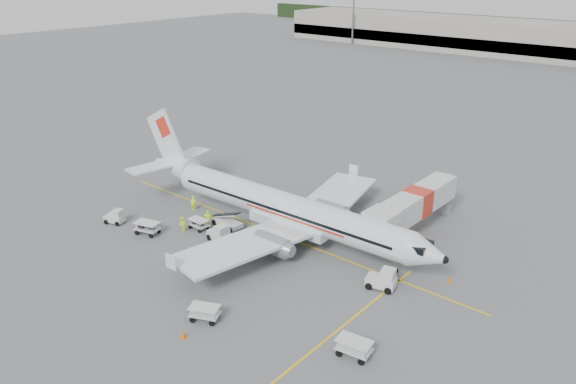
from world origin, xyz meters
name	(u,v)px	position (x,y,z in m)	size (l,w,h in m)	color
ground	(275,233)	(0.00, 0.00, 0.00)	(360.00, 360.00, 0.00)	#56595B
stripe_lead	(275,233)	(0.00, 0.00, 0.01)	(44.00, 0.20, 0.01)	yellow
stripe_cross	(346,324)	(14.00, -8.00, 0.01)	(0.20, 20.00, 0.01)	yellow
terminal_west	(457,33)	(-40.00, 130.00, 4.50)	(110.00, 22.00, 9.00)	gray
mast_west	(354,8)	(-70.00, 118.00, 11.00)	(3.20, 1.20, 22.00)	slate
aircraft	(286,188)	(1.03, 0.49, 4.92)	(35.72, 28.00, 9.85)	white
jet_bridge	(416,211)	(10.36, 9.50, 2.17)	(3.10, 16.55, 4.35)	silver
belt_loader	(227,215)	(-4.75, -2.00, 1.23)	(4.53, 1.70, 2.46)	silver
tug_fore	(381,278)	(13.38, -2.00, 0.92)	(2.39, 1.37, 1.85)	silver
tug_mid	(219,232)	(-3.07, -4.73, 0.89)	(2.30, 1.32, 1.78)	silver
tug_aft	(114,216)	(-14.29, -8.90, 0.76)	(1.97, 1.13, 1.52)	silver
cart_loaded_a	(198,224)	(-6.55, -4.29, 0.53)	(2.04, 1.21, 1.07)	silver
cart_loaded_b	(147,228)	(-9.61, -8.27, 0.64)	(2.44, 1.44, 1.27)	silver
cart_empty_a	(205,313)	(5.52, -14.41, 0.59)	(2.26, 1.34, 1.18)	silver
cart_empty_b	(354,348)	(16.48, -10.66, 0.63)	(2.42, 1.43, 1.26)	silver
cone_nose	(449,279)	(17.32, 2.48, 0.27)	(0.33, 0.33, 0.53)	#F36301
cone_port	(352,184)	(-1.10, 15.31, 0.27)	(0.33, 0.33, 0.54)	#F36301
cone_stbd	(183,334)	(5.94, -16.92, 0.32)	(0.39, 0.39, 0.64)	#F36301
crew_a	(193,203)	(-10.46, -1.50, 0.80)	(0.58, 0.38, 1.60)	#CDFC19
crew_b	(182,224)	(-7.32, -5.74, 0.81)	(0.78, 0.61, 1.61)	#CDFC19
crew_c	(223,231)	(-2.91, -4.37, 0.92)	(1.19, 0.68, 1.84)	#CDFC19
crew_d	(208,218)	(-6.22, -3.26, 0.90)	(1.06, 0.44, 1.81)	#CDFC19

